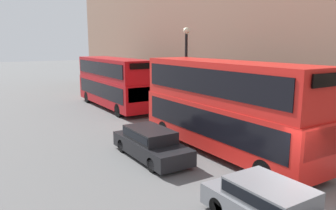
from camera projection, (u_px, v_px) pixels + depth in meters
bus_leading at (224, 104)px, 15.80m from camera, size 2.59×10.50×4.51m
bus_second_in_queue at (114, 81)px, 27.22m from camera, size 2.59×10.26×4.13m
car_dark_sedan at (271, 206)px, 9.44m from camera, size 1.85×4.32×1.38m
car_hatchback at (150, 143)px, 15.39m from camera, size 1.79×4.79×1.42m
street_lamp at (186, 65)px, 21.83m from camera, size 0.44×0.44×6.38m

